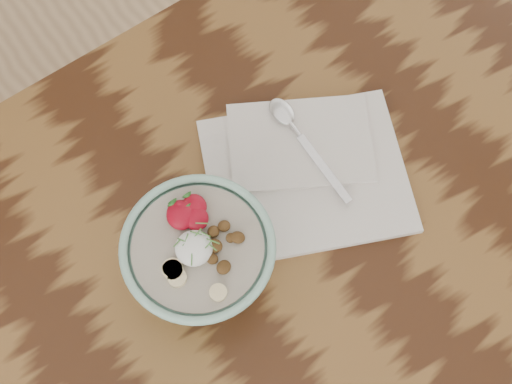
# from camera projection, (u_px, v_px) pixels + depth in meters

# --- Properties ---
(table) EXTENTS (1.60, 0.90, 0.75)m
(table) POSITION_uv_depth(u_px,v_px,m) (222.00, 312.00, 1.08)
(table) COLOR #381D0E
(table) RESTS_ON ground
(breakfast_bowl) EXTENTS (0.20, 0.20, 0.13)m
(breakfast_bowl) POSITION_uv_depth(u_px,v_px,m) (200.00, 256.00, 0.94)
(breakfast_bowl) COLOR #92C5B2
(breakfast_bowl) RESTS_ON table
(napkin) EXTENTS (0.36, 0.33, 0.02)m
(napkin) POSITION_uv_depth(u_px,v_px,m) (305.00, 169.00, 1.05)
(napkin) COLOR silver
(napkin) RESTS_ON table
(spoon) EXTENTS (0.04, 0.20, 0.01)m
(spoon) POSITION_uv_depth(u_px,v_px,m) (292.00, 126.00, 1.06)
(spoon) COLOR silver
(spoon) RESTS_ON napkin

